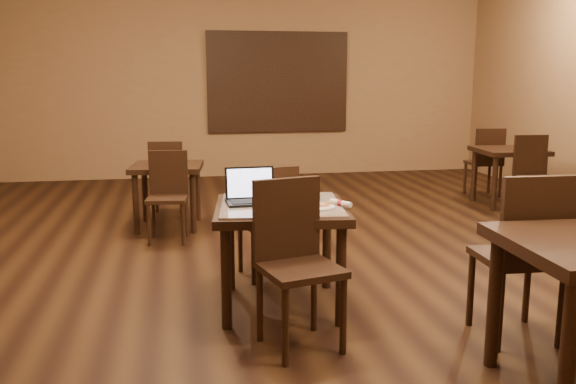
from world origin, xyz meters
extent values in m
plane|color=black|center=(0.00, 0.00, 0.00)|extent=(10.00, 10.00, 0.00)
cube|color=#93694B|center=(0.00, 5.00, 1.50)|extent=(8.00, 0.02, 3.00)
cube|color=#296296|center=(0.50, 4.97, 1.55)|extent=(2.20, 0.04, 1.50)
cube|color=black|center=(0.50, 4.95, 1.55)|extent=(2.34, 0.02, 1.64)
cylinder|color=black|center=(-0.90, -1.29, 0.35)|extent=(0.07, 0.07, 0.71)
cylinder|color=black|center=(-0.81, -0.54, 0.35)|extent=(0.07, 0.07, 0.71)
cylinder|color=black|center=(-0.15, -1.39, 0.35)|extent=(0.07, 0.07, 0.71)
cylinder|color=black|center=(-0.05, -0.63, 0.35)|extent=(0.07, 0.07, 0.71)
cube|color=black|center=(-0.48, -0.96, 0.72)|extent=(1.03, 1.03, 0.06)
cube|color=#1964A7|center=(-0.48, -0.96, 0.76)|extent=(0.94, 0.94, 0.02)
cylinder|color=black|center=(-0.62, -1.90, 0.24)|extent=(0.04, 0.04, 0.48)
cylinder|color=black|center=(-0.71, -1.52, 0.24)|extent=(0.04, 0.04, 0.48)
cylinder|color=black|center=(-0.24, -1.80, 0.24)|extent=(0.04, 0.04, 0.48)
cylinder|color=black|center=(-0.34, -1.43, 0.24)|extent=(0.04, 0.04, 0.48)
cube|color=black|center=(-0.48, -1.66, 0.50)|extent=(0.55, 0.55, 0.04)
cube|color=black|center=(-0.53, -1.47, 0.78)|extent=(0.44, 0.15, 0.51)
cylinder|color=black|center=(-0.34, -0.05, 0.22)|extent=(0.04, 0.04, 0.44)
cylinder|color=black|center=(-0.27, -0.40, 0.22)|extent=(0.04, 0.04, 0.44)
cylinder|color=black|center=(-0.69, -0.12, 0.22)|extent=(0.04, 0.04, 0.44)
cylinder|color=black|center=(-0.62, -0.47, 0.22)|extent=(0.04, 0.04, 0.44)
cube|color=black|center=(-0.48, -0.26, 0.46)|extent=(0.48, 0.48, 0.04)
cube|color=black|center=(-0.44, -0.44, 0.71)|extent=(0.41, 0.12, 0.47)
cube|color=black|center=(-0.68, -0.91, 0.77)|extent=(0.37, 0.26, 0.02)
cube|color=black|center=(-0.68, -0.79, 0.89)|extent=(0.36, 0.07, 0.24)
cube|color=silver|center=(-0.68, -0.79, 0.89)|extent=(0.33, 0.05, 0.20)
cylinder|color=white|center=(-0.26, -1.14, 0.77)|extent=(0.25, 0.25, 0.01)
cylinder|color=silver|center=(-0.36, -0.72, 0.77)|extent=(0.32, 0.32, 0.01)
cylinder|color=beige|center=(-0.36, -0.72, 0.78)|extent=(0.31, 0.31, 0.02)
torus|color=#BC8E3C|center=(-0.36, -0.72, 0.78)|extent=(0.32, 0.32, 0.02)
cube|color=silver|center=(-0.34, -0.74, 0.79)|extent=(0.27, 0.24, 0.01)
cylinder|color=white|center=(-0.08, -1.10, 0.78)|extent=(0.13, 0.18, 0.04)
cylinder|color=#A31422|center=(-0.08, -1.10, 0.78)|extent=(0.05, 0.05, 0.04)
cylinder|color=black|center=(2.66, 1.69, 0.35)|extent=(0.07, 0.07, 0.70)
cylinder|color=black|center=(2.71, 2.32, 0.35)|extent=(0.07, 0.07, 0.70)
cylinder|color=black|center=(3.29, 1.64, 0.35)|extent=(0.07, 0.07, 0.70)
cylinder|color=black|center=(3.34, 2.27, 0.35)|extent=(0.07, 0.07, 0.70)
cube|color=black|center=(3.00, 1.98, 0.71)|extent=(0.85, 0.85, 0.06)
cylinder|color=black|center=(2.81, 1.17, 0.22)|extent=(0.04, 0.04, 0.44)
cylinder|color=black|center=(2.84, 1.53, 0.22)|extent=(0.04, 0.04, 0.44)
cylinder|color=black|center=(3.16, 1.15, 0.22)|extent=(0.04, 0.04, 0.44)
cylinder|color=black|center=(3.19, 1.50, 0.22)|extent=(0.04, 0.04, 0.44)
cube|color=black|center=(3.00, 1.34, 0.46)|extent=(0.44, 0.44, 0.04)
cube|color=black|center=(3.01, 1.53, 0.72)|extent=(0.42, 0.07, 0.47)
cylinder|color=black|center=(3.19, 2.79, 0.22)|extent=(0.04, 0.04, 0.44)
cylinder|color=black|center=(3.16, 2.43, 0.22)|extent=(0.04, 0.04, 0.44)
cylinder|color=black|center=(2.84, 2.81, 0.22)|extent=(0.04, 0.04, 0.44)
cylinder|color=black|center=(2.81, 2.46, 0.22)|extent=(0.04, 0.04, 0.44)
cube|color=black|center=(3.00, 2.62, 0.46)|extent=(0.44, 0.44, 0.04)
cube|color=black|center=(2.99, 2.43, 0.72)|extent=(0.42, 0.07, 0.47)
cylinder|color=black|center=(-1.63, 1.34, 0.33)|extent=(0.07, 0.07, 0.66)
cylinder|color=black|center=(-1.57, 1.93, 0.33)|extent=(0.07, 0.07, 0.66)
cylinder|color=black|center=(-1.04, 1.27, 0.33)|extent=(0.07, 0.07, 0.66)
cylinder|color=black|center=(-0.97, 1.86, 0.33)|extent=(0.07, 0.07, 0.66)
cube|color=black|center=(-1.30, 1.60, 0.67)|extent=(0.83, 0.83, 0.06)
cylinder|color=black|center=(-1.49, 0.84, 0.21)|extent=(0.04, 0.04, 0.42)
cylinder|color=black|center=(-1.45, 1.18, 0.21)|extent=(0.04, 0.04, 0.42)
cylinder|color=black|center=(-1.15, 0.81, 0.21)|extent=(0.04, 0.04, 0.42)
cylinder|color=black|center=(-1.11, 1.14, 0.21)|extent=(0.04, 0.04, 0.42)
cube|color=black|center=(-1.30, 0.99, 0.44)|extent=(0.43, 0.43, 0.04)
cube|color=black|center=(-1.28, 1.17, 0.68)|extent=(0.39, 0.08, 0.45)
cylinder|color=black|center=(-1.11, 2.36, 0.21)|extent=(0.04, 0.04, 0.42)
cylinder|color=black|center=(-1.15, 2.02, 0.21)|extent=(0.04, 0.04, 0.42)
cylinder|color=black|center=(-1.45, 2.40, 0.21)|extent=(0.04, 0.04, 0.42)
cylinder|color=black|center=(-1.49, 2.06, 0.21)|extent=(0.04, 0.04, 0.42)
cube|color=black|center=(-1.30, 2.21, 0.44)|extent=(0.43, 0.43, 0.04)
cube|color=black|center=(-1.32, 2.03, 0.68)|extent=(0.39, 0.08, 0.45)
cylinder|color=black|center=(0.53, -2.82, 0.40)|extent=(0.08, 0.08, 0.79)
cylinder|color=black|center=(0.56, -2.10, 0.40)|extent=(0.08, 0.08, 0.79)
cylinder|color=black|center=(1.11, -1.55, 0.25)|extent=(0.04, 0.04, 0.50)
cylinder|color=black|center=(1.10, -1.96, 0.25)|extent=(0.04, 0.04, 0.50)
cylinder|color=black|center=(0.71, -1.54, 0.25)|extent=(0.04, 0.04, 0.50)
cylinder|color=black|center=(0.69, -1.94, 0.25)|extent=(0.04, 0.04, 0.50)
cube|color=black|center=(0.90, -1.75, 0.53)|extent=(0.49, 0.49, 0.04)
cube|color=black|center=(0.89, -1.96, 0.82)|extent=(0.47, 0.06, 0.54)
camera|label=1|loc=(-1.20, -5.13, 1.66)|focal=38.00mm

